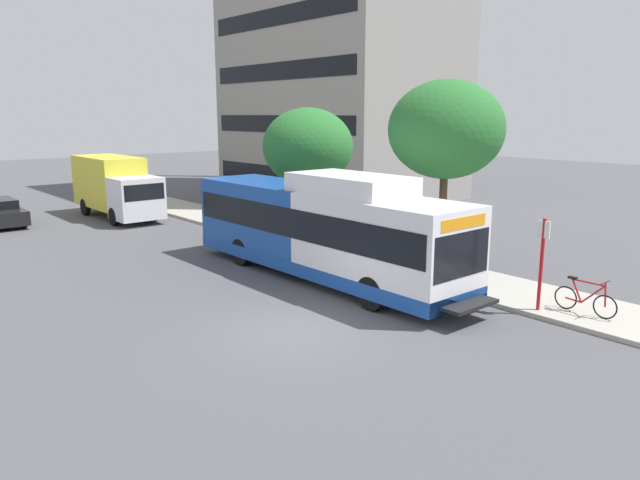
{
  "coord_description": "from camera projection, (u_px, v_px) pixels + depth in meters",
  "views": [
    {
      "loc": [
        -9.03,
        -11.44,
        5.53
      ],
      "look_at": [
        2.88,
        2.54,
        1.6
      ],
      "focal_mm": 33.22,
      "sensor_mm": 36.0,
      "label": 1
    }
  ],
  "objects": [
    {
      "name": "box_truck_background",
      "position": [
        115.0,
        186.0,
        31.76
      ],
      "size": [
        2.32,
        7.01,
        3.25
      ],
      "color": "silver",
      "rests_on": "ground"
    },
    {
      "name": "street_tree_near_stop",
      "position": [
        446.0,
        130.0,
        20.41
      ],
      "size": [
        4.0,
        4.0,
        6.55
      ],
      "color": "#4C3823",
      "rests_on": "sidewalk_curb"
    },
    {
      "name": "lattice_comm_tower",
      "position": [
        273.0,
        72.0,
        50.77
      ],
      "size": [
        1.1,
        1.1,
        27.24
      ],
      "color": "#B7B7BC",
      "rests_on": "ground"
    },
    {
      "name": "sidewalk_curb",
      "position": [
        342.0,
        249.0,
        24.29
      ],
      "size": [
        3.0,
        56.0,
        0.14
      ],
      "primitive_type": "cube",
      "color": "#A8A399",
      "rests_on": "ground"
    },
    {
      "name": "ground_plane",
      "position": [
        161.0,
        270.0,
        21.35
      ],
      "size": [
        120.0,
        120.0,
        0.0
      ],
      "primitive_type": "plane",
      "color": "#4C4C51"
    },
    {
      "name": "transit_bus",
      "position": [
        322.0,
        229.0,
        19.99
      ],
      "size": [
        2.58,
        12.25,
        3.65
      ],
      "color": "white",
      "rests_on": "ground"
    },
    {
      "name": "bus_stop_sign_pole",
      "position": [
        542.0,
        258.0,
        16.28
      ],
      "size": [
        0.1,
        0.36,
        2.6
      ],
      "color": "red",
      "rests_on": "sidewalk_curb"
    },
    {
      "name": "street_tree_mid_block",
      "position": [
        308.0,
        147.0,
        26.0
      ],
      "size": [
        3.98,
        3.98,
        5.66
      ],
      "color": "#4C3823",
      "rests_on": "sidewalk_curb"
    },
    {
      "name": "bicycle_parked",
      "position": [
        585.0,
        299.0,
        16.18
      ],
      "size": [
        0.52,
        1.76,
        1.02
      ],
      "color": "black",
      "rests_on": "sidewalk_curb"
    }
  ]
}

